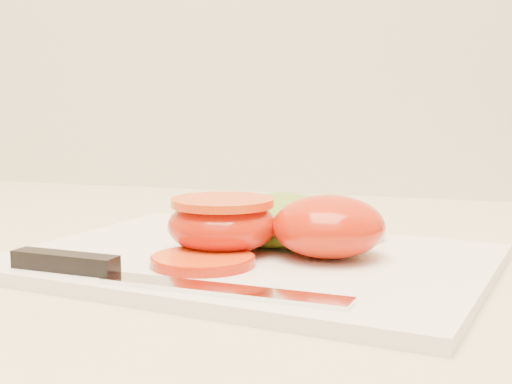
# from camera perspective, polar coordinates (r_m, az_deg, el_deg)

# --- Properties ---
(cutting_board) EXTENTS (0.37, 0.29, 0.01)m
(cutting_board) POSITION_cam_1_polar(r_m,az_deg,el_deg) (0.52, -0.32, -5.56)
(cutting_board) COLOR white
(cutting_board) RESTS_ON counter
(tomato_half_dome) EXTENTS (0.08, 0.08, 0.04)m
(tomato_half_dome) POSITION_cam_1_polar(r_m,az_deg,el_deg) (0.51, 5.82, -2.75)
(tomato_half_dome) COLOR red
(tomato_half_dome) RESTS_ON cutting_board
(tomato_half_cut) EXTENTS (0.08, 0.08, 0.04)m
(tomato_half_cut) POSITION_cam_1_polar(r_m,az_deg,el_deg) (0.53, -2.70, -2.48)
(tomato_half_cut) COLOR red
(tomato_half_cut) RESTS_ON cutting_board
(tomato_slice_0) EXTENTS (0.07, 0.07, 0.01)m
(tomato_slice_0) POSITION_cam_1_polar(r_m,az_deg,el_deg) (0.49, -4.27, -5.48)
(tomato_slice_0) COLOR #F7520E
(tomato_slice_0) RESTS_ON cutting_board
(lettuce_leaf_0) EXTENTS (0.18, 0.17, 0.03)m
(lettuce_leaf_0) POSITION_cam_1_polar(r_m,az_deg,el_deg) (0.59, 1.48, -2.20)
(lettuce_leaf_0) COLOR olive
(lettuce_leaf_0) RESTS_ON cutting_board
(lettuce_leaf_1) EXTENTS (0.13, 0.13, 0.02)m
(lettuce_leaf_1) POSITION_cam_1_polar(r_m,az_deg,el_deg) (0.58, 5.45, -2.65)
(lettuce_leaf_1) COLOR olive
(lettuce_leaf_1) RESTS_ON cutting_board
(knife) EXTENTS (0.24, 0.05, 0.01)m
(knife) POSITION_cam_1_polar(r_m,az_deg,el_deg) (0.46, -10.65, -6.32)
(knife) COLOR silver
(knife) RESTS_ON cutting_board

